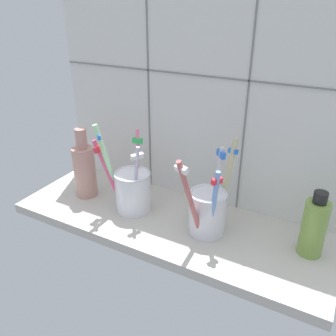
# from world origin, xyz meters

# --- Properties ---
(counter_slab) EXTENTS (0.64, 0.22, 0.02)m
(counter_slab) POSITION_xyz_m (0.00, 0.00, 0.01)
(counter_slab) COLOR #BCB7AD
(counter_slab) RESTS_ON ground
(tile_wall_back) EXTENTS (0.64, 0.02, 0.45)m
(tile_wall_back) POSITION_xyz_m (0.00, 0.12, 0.23)
(tile_wall_back) COLOR silver
(tile_wall_back) RESTS_ON ground
(toothbrush_cup_left) EXTENTS (0.11, 0.08, 0.19)m
(toothbrush_cup_left) POSITION_xyz_m (-0.09, -0.00, 0.07)
(toothbrush_cup_left) COLOR white
(toothbrush_cup_left) RESTS_ON counter_slab
(toothbrush_cup_right) EXTENTS (0.07, 0.16, 0.18)m
(toothbrush_cup_right) POSITION_xyz_m (0.08, -0.00, 0.07)
(toothbrush_cup_right) COLOR silver
(toothbrush_cup_right) RESTS_ON counter_slab
(ceramic_vase) EXTENTS (0.05, 0.05, 0.16)m
(ceramic_vase) POSITION_xyz_m (-0.21, -0.00, 0.08)
(ceramic_vase) COLOR tan
(ceramic_vase) RESTS_ON counter_slab
(soap_bottle) EXTENTS (0.04, 0.04, 0.12)m
(soap_bottle) POSITION_xyz_m (0.27, 0.03, 0.07)
(soap_bottle) COLOR #7A9D44
(soap_bottle) RESTS_ON counter_slab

